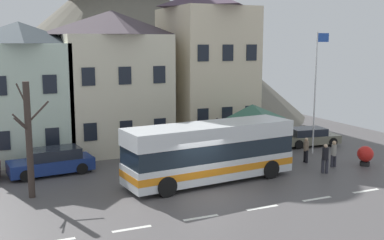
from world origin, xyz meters
TOP-DOWN VIEW (x-y plane):
  - ground_plane at (0.00, -0.00)m, footprint 40.00×60.00m
  - townhouse_00 at (-7.41, 11.99)m, footprint 5.47×6.04m
  - townhouse_01 at (-1.53, 11.97)m, footprint 6.77×6.01m
  - townhouse_02 at (5.65, 12.46)m, footprint 5.51×6.99m
  - hilltop_castle at (3.44, 28.24)m, footprint 37.29×37.29m
  - transit_bus at (1.12, 2.28)m, footprint 9.45×3.40m
  - bus_shelter at (5.83, 5.96)m, footprint 3.60×3.60m
  - parked_car_01 at (-6.35, 7.05)m, footprint 4.69×2.28m
  - parked_car_02 at (11.40, 7.38)m, footprint 4.28×2.28m
  - parked_car_03 at (6.89, 7.32)m, footprint 4.41×2.12m
  - pedestrian_00 at (5.84, 4.42)m, footprint 0.34×0.30m
  - pedestrian_01 at (8.22, 3.50)m, footprint 0.32×0.37m
  - pedestrian_02 at (7.72, 1.11)m, footprint 0.36×0.35m
  - pedestrian_03 at (9.07, 2.00)m, footprint 0.36×0.30m
  - public_bench at (3.83, 8.39)m, footprint 1.74×0.48m
  - flagpole at (10.16, 5.25)m, footprint 0.95×0.10m
  - harbour_buoy at (10.97, 1.45)m, footprint 0.95×0.95m
  - bare_tree_00 at (-7.76, 3.30)m, footprint 1.77×1.71m

SIDE VIEW (x-z plane):
  - ground_plane at x=0.00m, z-range -0.06..0.00m
  - public_bench at x=3.83m, z-range 0.04..0.91m
  - parked_car_03 at x=6.89m, z-range 0.00..1.23m
  - parked_car_02 at x=11.40m, z-range -0.01..1.25m
  - harbour_buoy at x=10.97m, z-range 0.07..1.27m
  - parked_car_01 at x=-6.35m, z-range -0.02..1.43m
  - pedestrian_00 at x=5.84m, z-range 0.04..1.55m
  - pedestrian_01 at x=8.22m, z-range 0.04..1.58m
  - pedestrian_03 at x=9.07m, z-range 0.04..1.62m
  - pedestrian_02 at x=7.72m, z-range 0.06..1.73m
  - transit_bus at x=1.12m, z-range 0.01..3.09m
  - bare_tree_00 at x=-7.76m, z-range 0.08..5.59m
  - bus_shelter at x=5.83m, z-range 1.18..4.60m
  - townhouse_00 at x=-7.41m, z-range 0.00..8.55m
  - flagpole at x=10.16m, z-range 0.58..8.50m
  - townhouse_01 at x=-1.53m, z-range 0.00..9.37m
  - townhouse_02 at x=5.65m, z-range 0.00..11.09m
  - hilltop_castle at x=3.44m, z-range -3.71..20.40m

